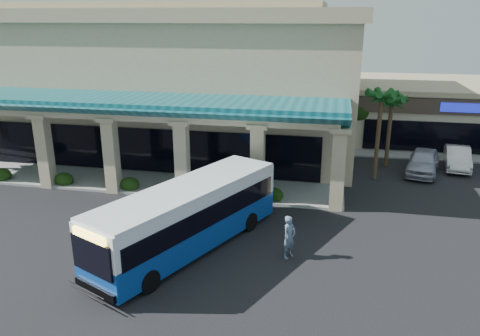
% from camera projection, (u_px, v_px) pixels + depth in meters
% --- Properties ---
extents(ground, '(110.00, 110.00, 0.00)m').
position_uv_depth(ground, '(209.00, 240.00, 22.83)').
color(ground, black).
extents(main_building, '(30.80, 14.80, 11.35)m').
position_uv_depth(main_building, '(164.00, 78.00, 37.49)').
color(main_building, '#C0AC89').
rests_on(main_building, ground).
extents(arcade, '(30.00, 6.20, 5.70)m').
position_uv_depth(arcade, '(115.00, 141.00, 29.80)').
color(arcade, '#0F515C').
rests_on(arcade, ground).
extents(strip_mall, '(22.50, 12.50, 4.90)m').
position_uv_depth(strip_mall, '(479.00, 111.00, 40.96)').
color(strip_mall, beige).
rests_on(strip_mall, ground).
extents(palm_0, '(2.40, 2.40, 6.60)m').
position_uv_depth(palm_0, '(378.00, 131.00, 30.41)').
color(palm_0, '#124517').
rests_on(palm_0, ground).
extents(palm_1, '(2.40, 2.40, 5.80)m').
position_uv_depth(palm_1, '(389.00, 127.00, 33.14)').
color(palm_1, '#124517').
rests_on(palm_1, ground).
extents(broadleaf_tree, '(2.60, 2.60, 4.81)m').
position_uv_depth(broadleaf_tree, '(358.00, 118.00, 38.33)').
color(broadleaf_tree, black).
rests_on(broadleaf_tree, ground).
extents(transit_bus, '(6.99, 11.25, 3.12)m').
position_uv_depth(transit_bus, '(189.00, 218.00, 21.54)').
color(transit_bus, '#0E3F97').
rests_on(transit_bus, ground).
extents(pedestrian, '(0.80, 0.87, 2.00)m').
position_uv_depth(pedestrian, '(289.00, 237.00, 20.94)').
color(pedestrian, slate).
rests_on(pedestrian, ground).
extents(car_silver, '(3.12, 5.27, 1.68)m').
position_uv_depth(car_silver, '(423.00, 162.00, 32.26)').
color(car_silver, '#ACAEC0').
rests_on(car_silver, ground).
extents(car_white, '(2.21, 4.78, 1.52)m').
position_uv_depth(car_white, '(457.00, 158.00, 33.40)').
color(car_white, white).
rests_on(car_white, ground).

